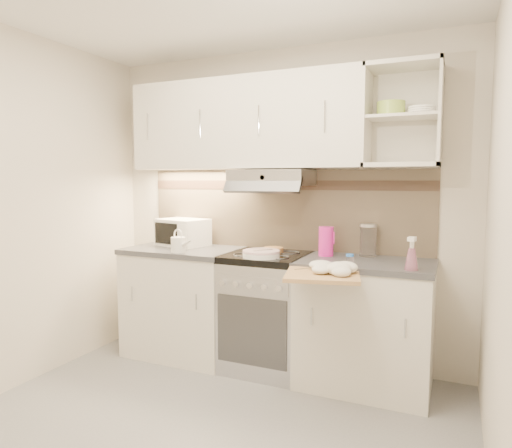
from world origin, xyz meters
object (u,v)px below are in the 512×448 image
object	(u,v)px
electric_range	(267,311)
spray_bottle	(412,256)
watering_can	(179,244)
plate_stack	(261,254)
pink_pitcher	(326,241)
glass_jar	(368,240)
cutting_board	(322,275)
microwave	(183,232)

from	to	relation	value
electric_range	spray_bottle	bearing A→B (deg)	-11.65
watering_can	plate_stack	size ratio (longest dim) A/B	0.79
plate_stack	spray_bottle	size ratio (longest dim) A/B	1.20
pink_pitcher	glass_jar	distance (m)	0.31
watering_can	spray_bottle	world-z (taller)	spray_bottle
plate_stack	cutting_board	distance (m)	0.63
cutting_board	pink_pitcher	bearing A→B (deg)	89.62
electric_range	watering_can	bearing A→B (deg)	-161.16
electric_range	glass_jar	world-z (taller)	glass_jar
spray_bottle	pink_pitcher	bearing A→B (deg)	164.46
watering_can	pink_pitcher	size ratio (longest dim) A/B	0.98
microwave	pink_pitcher	size ratio (longest dim) A/B	2.11
pink_pitcher	plate_stack	bearing A→B (deg)	-165.59
spray_bottle	cutting_board	world-z (taller)	spray_bottle
plate_stack	pink_pitcher	world-z (taller)	pink_pitcher
watering_can	pink_pitcher	world-z (taller)	pink_pitcher
watering_can	plate_stack	distance (m)	0.67
cutting_board	glass_jar	bearing A→B (deg)	62.93
electric_range	microwave	distance (m)	1.01
plate_stack	microwave	bearing A→B (deg)	162.09
watering_can	cutting_board	world-z (taller)	watering_can
cutting_board	watering_can	bearing A→B (deg)	155.20
pink_pitcher	glass_jar	xyz separation A→B (m)	(0.29, 0.10, 0.01)
microwave	watering_can	xyz separation A→B (m)	(0.18, -0.34, -0.05)
microwave	cutting_board	xyz separation A→B (m)	(1.40, -0.58, -0.14)
watering_can	spray_bottle	bearing A→B (deg)	16.69
plate_stack	glass_jar	bearing A→B (deg)	26.33
cutting_board	microwave	bearing A→B (deg)	143.95
watering_can	cutting_board	bearing A→B (deg)	5.24
microwave	pink_pitcher	bearing A→B (deg)	11.64
microwave	glass_jar	distance (m)	1.56
pink_pitcher	spray_bottle	world-z (taller)	spray_bottle
watering_can	spray_bottle	distance (m)	1.72
microwave	glass_jar	bearing A→B (deg)	15.49
microwave	electric_range	bearing A→B (deg)	4.84
microwave	watering_can	bearing A→B (deg)	-48.77
microwave	pink_pitcher	world-z (taller)	microwave
electric_range	spray_bottle	size ratio (longest dim) A/B	3.99
spray_bottle	cutting_board	bearing A→B (deg)	-143.16
microwave	glass_jar	xyz separation A→B (m)	(1.56, 0.07, 0.01)
electric_range	cutting_board	xyz separation A→B (m)	(0.56, -0.47, 0.42)
plate_stack	watering_can	bearing A→B (deg)	-174.62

